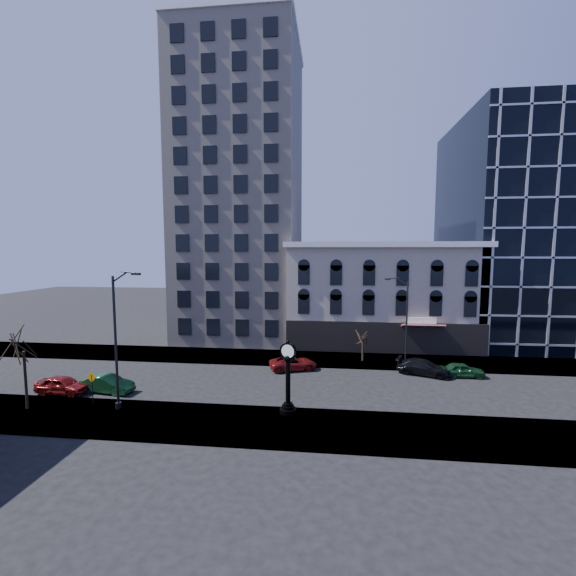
# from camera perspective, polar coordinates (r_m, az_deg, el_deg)

# --- Properties ---
(ground) EXTENTS (160.00, 160.00, 0.00)m
(ground) POSITION_cam_1_polar(r_m,az_deg,el_deg) (34.63, -4.16, -13.92)
(ground) COLOR black
(ground) RESTS_ON ground
(sidewalk_far) EXTENTS (160.00, 6.00, 0.12)m
(sidewalk_far) POSITION_cam_1_polar(r_m,az_deg,el_deg) (42.12, -2.12, -10.23)
(sidewalk_far) COLOR gray
(sidewalk_far) RESTS_ON ground
(sidewalk_near) EXTENTS (160.00, 6.00, 0.12)m
(sidewalk_near) POSITION_cam_1_polar(r_m,az_deg,el_deg) (27.37, -7.44, -19.34)
(sidewalk_near) COLOR gray
(sidewalk_near) RESTS_ON ground
(cream_tower) EXTENTS (15.90, 15.40, 42.50)m
(cream_tower) POSITION_cam_1_polar(r_m,az_deg,el_deg) (52.93, -7.13, 14.02)
(cream_tower) COLOR beige
(cream_tower) RESTS_ON ground
(victorian_row) EXTENTS (22.60, 11.19, 12.50)m
(victorian_row) POSITION_cam_1_polar(r_m,az_deg,el_deg) (48.62, 13.42, -1.10)
(victorian_row) COLOR #B3A693
(victorian_row) RESTS_ON ground
(glass_office) EXTENTS (20.00, 20.15, 28.00)m
(glass_office) POSITION_cam_1_polar(r_m,az_deg,el_deg) (58.99, 32.81, 7.11)
(glass_office) COLOR black
(glass_office) RESTS_ON ground
(street_clock) EXTENTS (1.19, 1.19, 5.25)m
(street_clock) POSITION_cam_1_polar(r_m,az_deg,el_deg) (27.76, 0.00, -13.50)
(street_clock) COLOR black
(street_clock) RESTS_ON sidewalk_near
(street_lamp_near) EXTENTS (2.64, 0.68, 10.23)m
(street_lamp_near) POSITION_cam_1_polar(r_m,az_deg,el_deg) (29.42, -23.26, -2.16)
(street_lamp_near) COLOR black
(street_lamp_near) RESTS_ON sidewalk_near
(street_lamp_far) EXTENTS (2.31, 0.59, 8.97)m
(street_lamp_far) POSITION_cam_1_polar(r_m,az_deg,el_deg) (39.00, 16.29, -1.50)
(street_lamp_far) COLOR black
(street_lamp_far) RESTS_ON sidewalk_far
(bare_tree_near) EXTENTS (3.99, 3.99, 6.84)m
(bare_tree_near) POSITION_cam_1_polar(r_m,az_deg,el_deg) (33.57, -34.64, -6.19)
(bare_tree_near) COLOR black
(bare_tree_near) RESTS_ON sidewalk_near
(bare_tree_far) EXTENTS (2.23, 2.23, 3.83)m
(bare_tree_far) POSITION_cam_1_polar(r_m,az_deg,el_deg) (40.76, 11.06, -6.62)
(bare_tree_far) COLOR black
(bare_tree_far) RESTS_ON sidewalk_far
(warning_sign) EXTENTS (0.78, 0.13, 2.41)m
(warning_sign) POSITION_cam_1_polar(r_m,az_deg,el_deg) (33.01, -27.06, -12.29)
(warning_sign) COLOR black
(warning_sign) RESTS_ON sidewalk_near
(car_near_a) EXTENTS (4.36, 1.93, 1.46)m
(car_near_a) POSITION_cam_1_polar(r_m,az_deg,el_deg) (36.87, -30.40, -12.28)
(car_near_a) COLOR maroon
(car_near_a) RESTS_ON ground
(car_near_b) EXTENTS (4.45, 2.06, 1.41)m
(car_near_b) POSITION_cam_1_polar(r_m,az_deg,el_deg) (35.57, -25.16, -12.73)
(car_near_b) COLOR #143F1E
(car_near_b) RESTS_ON ground
(car_far_a) EXTENTS (5.06, 3.55, 1.28)m
(car_far_a) POSITION_cam_1_polar(r_m,az_deg,el_deg) (38.01, 0.78, -11.09)
(car_far_a) COLOR maroon
(car_far_a) RESTS_ON ground
(car_far_b) EXTENTS (5.29, 3.60, 1.42)m
(car_far_b) POSITION_cam_1_polar(r_m,az_deg,el_deg) (38.69, 19.48, -11.01)
(car_far_b) COLOR black
(car_far_b) RESTS_ON ground
(car_far_c) EXTENTS (3.83, 1.61, 1.29)m
(car_far_c) POSITION_cam_1_polar(r_m,az_deg,el_deg) (39.40, 24.44, -11.00)
(car_far_c) COLOR #143F1E
(car_far_c) RESTS_ON ground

